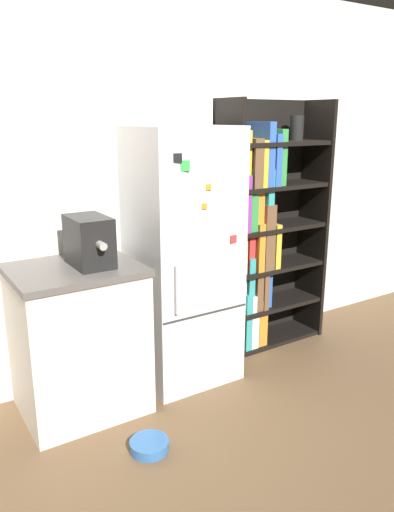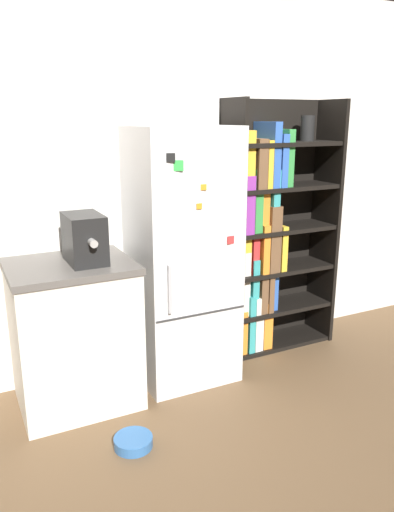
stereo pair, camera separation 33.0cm
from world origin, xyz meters
name	(u,v)px [view 2 (the right image)]	position (x,y,z in m)	size (l,w,h in m)	color
ground_plane	(194,383)	(0.00, 0.00, 0.00)	(16.00, 16.00, 0.00)	brown
wall_back	(163,182)	(0.00, 0.47, 1.30)	(8.00, 0.05, 2.60)	silver
refrigerator	(182,257)	(0.00, 0.17, 0.84)	(0.62, 0.59, 1.68)	silver
bookshelf	(264,235)	(0.74, 0.30, 0.88)	(0.87, 0.34, 1.85)	black
kitchen_counter	(74,333)	(-0.74, 0.15, 0.45)	(0.72, 0.62, 0.90)	silver
espresso_machine	(84,239)	(-0.65, 0.12, 1.05)	(0.20, 0.37, 0.29)	black
pet_bowl	(133,441)	(-0.59, -0.46, 0.03)	(0.21, 0.21, 0.06)	#3366A5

